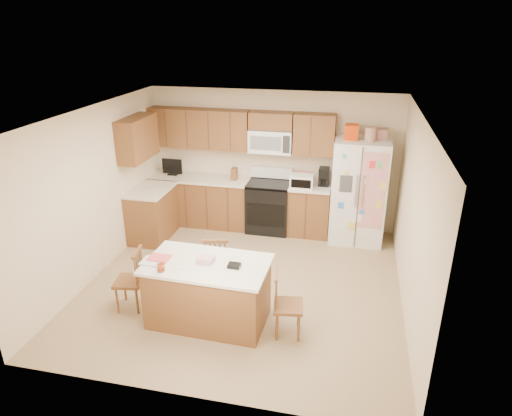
% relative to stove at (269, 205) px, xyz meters
% --- Properties ---
extents(ground, '(4.50, 4.50, 0.00)m').
position_rel_stove_xyz_m(ground, '(0.00, -1.94, -0.47)').
color(ground, tan).
rests_on(ground, ground).
extents(room_shell, '(4.60, 4.60, 2.52)m').
position_rel_stove_xyz_m(room_shell, '(0.00, -1.94, 0.97)').
color(room_shell, beige).
rests_on(room_shell, ground).
extents(cabinetry, '(3.36, 1.56, 2.15)m').
position_rel_stove_xyz_m(cabinetry, '(-0.98, -0.15, 0.44)').
color(cabinetry, brown).
rests_on(cabinetry, ground).
extents(stove, '(0.76, 0.65, 1.13)m').
position_rel_stove_xyz_m(stove, '(0.00, 0.00, 0.00)').
color(stove, black).
rests_on(stove, ground).
extents(refrigerator, '(0.90, 0.79, 2.04)m').
position_rel_stove_xyz_m(refrigerator, '(1.57, -0.06, 0.45)').
color(refrigerator, white).
rests_on(refrigerator, ground).
extents(island, '(1.59, 0.95, 0.93)m').
position_rel_stove_xyz_m(island, '(-0.23, -2.88, -0.05)').
color(island, brown).
rests_on(island, ground).
extents(windsor_chair_left, '(0.41, 0.42, 0.87)m').
position_rel_stove_xyz_m(windsor_chair_left, '(-1.33, -2.83, -0.06)').
color(windsor_chair_left, brown).
rests_on(windsor_chair_left, ground).
extents(windsor_chair_back, '(0.45, 0.44, 0.88)m').
position_rel_stove_xyz_m(windsor_chair_back, '(-0.33, -2.20, -0.06)').
color(windsor_chair_back, brown).
rests_on(windsor_chair_back, ground).
extents(windsor_chair_right, '(0.40, 0.42, 0.86)m').
position_rel_stove_xyz_m(windsor_chair_right, '(0.78, -2.94, -0.07)').
color(windsor_chair_right, brown).
rests_on(windsor_chair_right, ground).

